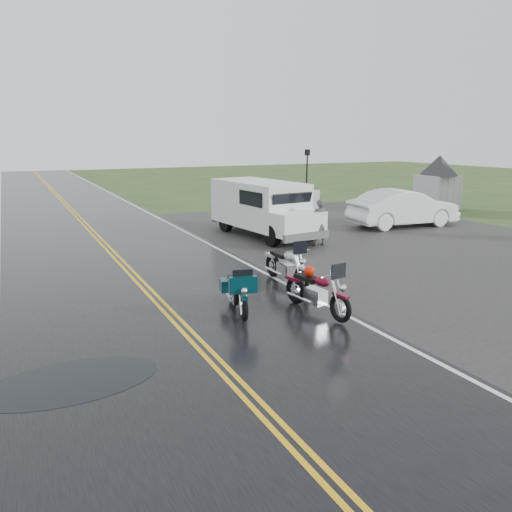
{
  "coord_description": "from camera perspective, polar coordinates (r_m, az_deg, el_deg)",
  "views": [
    {
      "loc": [
        -3.24,
        -10.16,
        4.25
      ],
      "look_at": [
        2.8,
        2.0,
        1.0
      ],
      "focal_mm": 35.0,
      "sensor_mm": 36.0,
      "label": 1
    }
  ],
  "objects": [
    {
      "name": "motorcycle_silver",
      "position": [
        13.82,
        5.26,
        -1.5
      ],
      "size": [
        0.87,
        2.36,
        1.39
      ],
      "primitive_type": null,
      "rotation": [
        0.0,
        0.0,
        -0.01
      ],
      "color": "#A0A1A7",
      "rests_on": "ground"
    },
    {
      "name": "ground",
      "position": [
        11.48,
        -8.19,
        -8.41
      ],
      "size": [
        120.0,
        120.0,
        0.0
      ],
      "primitive_type": "plane",
      "color": "#2D471E",
      "rests_on": "ground"
    },
    {
      "name": "motorcycle_teal",
      "position": [
        11.56,
        -1.41,
        -4.88
      ],
      "size": [
        1.23,
        2.2,
        1.23
      ],
      "primitive_type": null,
      "rotation": [
        0.0,
        0.0,
        -0.24
      ],
      "color": "#042D33",
      "rests_on": "ground"
    },
    {
      "name": "visitor_center",
      "position": [
        32.17,
        20.19,
        9.35
      ],
      "size": [
        16.0,
        10.0,
        4.8
      ],
      "primitive_type": null,
      "color": "#A8AAAD",
      "rests_on": "ground"
    },
    {
      "name": "sedan_white",
      "position": [
        25.19,
        16.47,
        5.23
      ],
      "size": [
        5.51,
        2.36,
        1.77
      ],
      "primitive_type": "imported",
      "rotation": [
        0.0,
        0.0,
        1.48
      ],
      "color": "white",
      "rests_on": "ground"
    },
    {
      "name": "parking_pad",
      "position": [
        21.23,
        16.45,
        1.39
      ],
      "size": [
        14.0,
        24.0,
        0.03
      ],
      "primitive_type": "cube",
      "color": "black",
      "rests_on": "ground"
    },
    {
      "name": "person_at_van",
      "position": [
        19.95,
        7.24,
        3.75
      ],
      "size": [
        0.71,
        0.49,
        1.85
      ],
      "primitive_type": "imported",
      "rotation": [
        0.0,
        0.0,
        3.06
      ],
      "color": "#46474B",
      "rests_on": "ground"
    },
    {
      "name": "motorcycle_red",
      "position": [
        11.63,
        9.67,
        -4.61
      ],
      "size": [
        1.11,
        2.4,
        1.37
      ],
      "primitive_type": null,
      "rotation": [
        0.0,
        0.0,
        0.12
      ],
      "color": "#580A1B",
      "rests_on": "ground"
    },
    {
      "name": "lamp_post_far_right",
      "position": [
        29.42,
        5.82,
        8.61
      ],
      "size": [
        0.31,
        0.31,
        3.6
      ],
      "primitive_type": null,
      "color": "black",
      "rests_on": "ground"
    },
    {
      "name": "van_white",
      "position": [
        19.57,
        1.86,
        4.52
      ],
      "size": [
        2.95,
        6.39,
        2.43
      ],
      "primitive_type": null,
      "rotation": [
        0.0,
        0.0,
        0.1
      ],
      "color": "white",
      "rests_on": "ground"
    },
    {
      "name": "road",
      "position": [
        20.86,
        -16.92,
        1.17
      ],
      "size": [
        8.0,
        100.0,
        0.04
      ],
      "primitive_type": "cube",
      "color": "black",
      "rests_on": "ground"
    }
  ]
}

